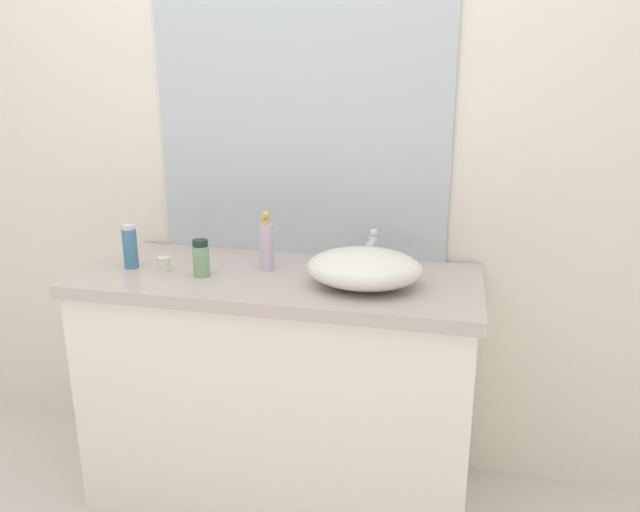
# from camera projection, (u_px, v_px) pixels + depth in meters

# --- Properties ---
(bathroom_wall_rear) EXTENTS (6.00, 0.06, 2.60)m
(bathroom_wall_rear) POSITION_uv_depth(u_px,v_px,m) (289.00, 134.00, 2.18)
(bathroom_wall_rear) COLOR silver
(bathroom_wall_rear) RESTS_ON ground
(vanity_counter) EXTENTS (1.35, 0.58, 0.85)m
(vanity_counter) POSITION_uv_depth(u_px,v_px,m) (281.00, 387.00, 2.09)
(vanity_counter) COLOR white
(vanity_counter) RESTS_ON ground
(wall_mirror_panel) EXTENTS (1.09, 0.01, 1.23)m
(wall_mirror_panel) POSITION_uv_depth(u_px,v_px,m) (299.00, 86.00, 2.08)
(wall_mirror_panel) COLOR #B2BCC6
(wall_mirror_panel) RESTS_ON vanity_counter
(sink_basin) EXTENTS (0.37, 0.32, 0.12)m
(sink_basin) POSITION_uv_depth(u_px,v_px,m) (364.00, 268.00, 1.85)
(sink_basin) COLOR white
(sink_basin) RESTS_ON vanity_counter
(faucet) EXTENTS (0.03, 0.12, 0.14)m
(faucet) POSITION_uv_depth(u_px,v_px,m) (372.00, 248.00, 2.01)
(faucet) COLOR silver
(faucet) RESTS_ON vanity_counter
(soap_dispenser) EXTENTS (0.05, 0.05, 0.21)m
(soap_dispenser) POSITION_uv_depth(u_px,v_px,m) (266.00, 245.00, 2.01)
(soap_dispenser) COLOR silver
(soap_dispenser) RESTS_ON vanity_counter
(lotion_bottle) EXTENTS (0.05, 0.05, 0.15)m
(lotion_bottle) POSITION_uv_depth(u_px,v_px,m) (130.00, 247.00, 2.04)
(lotion_bottle) COLOR teal
(lotion_bottle) RESTS_ON vanity_counter
(perfume_bottle) EXTENTS (0.06, 0.06, 0.12)m
(perfume_bottle) POSITION_uv_depth(u_px,v_px,m) (201.00, 258.00, 1.95)
(perfume_bottle) COLOR #7AA67A
(perfume_bottle) RESTS_ON vanity_counter
(candle_jar) EXTENTS (0.05, 0.05, 0.05)m
(candle_jar) POSITION_uv_depth(u_px,v_px,m) (164.00, 264.00, 2.02)
(candle_jar) COLOR silver
(candle_jar) RESTS_ON vanity_counter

